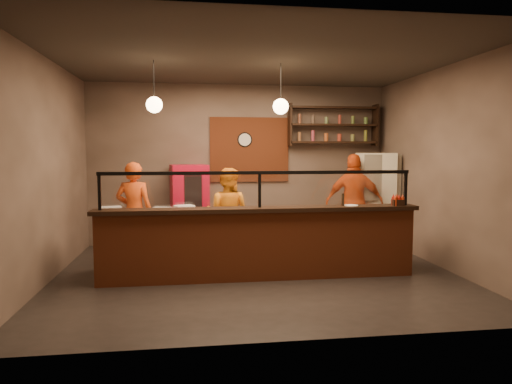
{
  "coord_description": "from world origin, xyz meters",
  "views": [
    {
      "loc": [
        -0.95,
        -6.75,
        1.86
      ],
      "look_at": [
        0.03,
        0.3,
        1.23
      ],
      "focal_mm": 32.0,
      "sensor_mm": 36.0,
      "label": 1
    }
  ],
  "objects": [
    {
      "name": "prep_tub_b",
      "position": [
        -1.09,
        0.31,
        0.97
      ],
      "size": [
        0.33,
        0.3,
        0.14
      ],
      "primitive_type": "cube",
      "rotation": [
        0.0,
        0.0,
        0.38
      ],
      "color": "white",
      "rests_on": "worktop"
    },
    {
      "name": "pendant_left",
      "position": [
        -1.5,
        0.2,
        2.55
      ],
      "size": [
        0.24,
        0.24,
        0.77
      ],
      "color": "black",
      "rests_on": "ceiling"
    },
    {
      "name": "pizza_dough",
      "position": [
        0.63,
        0.27,
        0.91
      ],
      "size": [
        0.66,
        0.66,
        0.01
      ],
      "primitive_type": "cylinder",
      "rotation": [
        0.0,
        0.0,
        -0.3
      ],
      "color": "beige",
      "rests_on": "worktop"
    },
    {
      "name": "brick_patch",
      "position": [
        0.2,
        2.47,
        1.9
      ],
      "size": [
        1.6,
        0.04,
        1.3
      ],
      "primitive_type": "cube",
      "color": "brown",
      "rests_on": "wall_back"
    },
    {
      "name": "red_cooler",
      "position": [
        -1.02,
        2.15,
        0.8
      ],
      "size": [
        0.77,
        0.72,
        1.61
      ],
      "primitive_type": "cube",
      "rotation": [
        0.0,
        0.0,
        0.14
      ],
      "color": "#AE0B27",
      "rests_on": "floor"
    },
    {
      "name": "fridge",
      "position": [
        2.6,
        1.78,
        0.92
      ],
      "size": [
        0.96,
        0.93,
        1.83
      ],
      "primitive_type": "cube",
      "rotation": [
        0.0,
        0.0,
        -0.34
      ],
      "color": "beige",
      "rests_on": "floor"
    },
    {
      "name": "rolling_pin",
      "position": [
        -1.78,
        0.2,
        0.93
      ],
      "size": [
        0.34,
        0.11,
        0.06
      ],
      "primitive_type": "cylinder",
      "rotation": [
        0.0,
        1.57,
        -0.16
      ],
      "color": "yellow",
      "rests_on": "worktop"
    },
    {
      "name": "wall_shelving",
      "position": [
        1.9,
        2.32,
        2.4
      ],
      "size": [
        1.84,
        0.28,
        0.85
      ],
      "color": "black",
      "rests_on": "wall_back"
    },
    {
      "name": "wall_front",
      "position": [
        0.0,
        -2.5,
        1.6
      ],
      "size": [
        6.0,
        0.0,
        6.0
      ],
      "primitive_type": "plane",
      "rotation": [
        -1.57,
        0.0,
        0.0
      ],
      "color": "#746155",
      "rests_on": "floor"
    },
    {
      "name": "wall_left",
      "position": [
        -3.0,
        0.0,
        1.6
      ],
      "size": [
        0.0,
        5.0,
        5.0
      ],
      "primitive_type": "plane",
      "rotation": [
        1.57,
        0.0,
        1.57
      ],
      "color": "#746155",
      "rests_on": "floor"
    },
    {
      "name": "wall_clock",
      "position": [
        0.1,
        2.46,
        2.1
      ],
      "size": [
        0.3,
        0.04,
        0.3
      ],
      "primitive_type": "cylinder",
      "rotation": [
        1.57,
        0.0,
        0.0
      ],
      "color": "black",
      "rests_on": "wall_back"
    },
    {
      "name": "cook_mid",
      "position": [
        -0.37,
        0.99,
        0.79
      ],
      "size": [
        0.94,
        0.85,
        1.58
      ],
      "primitive_type": "imported",
      "rotation": [
        0.0,
        0.0,
        2.75
      ],
      "color": "orange",
      "rests_on": "floor"
    },
    {
      "name": "worktop_cabinet",
      "position": [
        0.0,
        0.2,
        0.42
      ],
      "size": [
        4.6,
        0.75,
        0.85
      ],
      "primitive_type": "cube",
      "color": "gray",
      "rests_on": "floor"
    },
    {
      "name": "sneeze_guard",
      "position": [
        0.0,
        -0.3,
        1.37
      ],
      "size": [
        4.5,
        0.05,
        0.52
      ],
      "color": "white",
      "rests_on": "counter_ledge"
    },
    {
      "name": "wall_right",
      "position": [
        3.0,
        0.0,
        1.6
      ],
      "size": [
        0.0,
        5.0,
        5.0
      ],
      "primitive_type": "plane",
      "rotation": [
        1.57,
        0.0,
        -1.57
      ],
      "color": "#746155",
      "rests_on": "floor"
    },
    {
      "name": "worktop",
      "position": [
        0.0,
        0.2,
        0.88
      ],
      "size": [
        4.6,
        0.75,
        0.05
      ],
      "primitive_type": "cube",
      "color": "silver",
      "rests_on": "worktop_cabinet"
    },
    {
      "name": "prep_tub_c",
      "position": [
        -1.41,
        0.1,
        0.97
      ],
      "size": [
        0.32,
        0.28,
        0.13
      ],
      "primitive_type": "cube",
      "rotation": [
        0.0,
        0.0,
        -0.3
      ],
      "color": "silver",
      "rests_on": "worktop"
    },
    {
      "name": "ceiling",
      "position": [
        0.0,
        0.0,
        3.2
      ],
      "size": [
        6.0,
        6.0,
        0.0
      ],
      "primitive_type": "plane",
      "rotation": [
        3.14,
        0.0,
        0.0
      ],
      "color": "#352F29",
      "rests_on": "wall_back"
    },
    {
      "name": "pendant_right",
      "position": [
        0.4,
        0.2,
        2.55
      ],
      "size": [
        0.24,
        0.24,
        0.77
      ],
      "color": "black",
      "rests_on": "ceiling"
    },
    {
      "name": "cook_left",
      "position": [
        -1.94,
        1.07,
        0.85
      ],
      "size": [
        0.68,
        0.51,
        1.69
      ],
      "primitive_type": "imported",
      "rotation": [
        0.0,
        0.0,
        2.97
      ],
      "color": "#DB4A14",
      "rests_on": "floor"
    },
    {
      "name": "condiment_caddy",
      "position": [
        2.08,
        -0.36,
        1.11
      ],
      "size": [
        0.17,
        0.14,
        0.09
      ],
      "primitive_type": "cube",
      "rotation": [
        0.0,
        0.0,
        -0.09
      ],
      "color": "black",
      "rests_on": "counter_ledge"
    },
    {
      "name": "counter_ledge",
      "position": [
        0.0,
        -0.3,
        1.03
      ],
      "size": [
        4.7,
        0.37,
        0.06
      ],
      "primitive_type": "cube",
      "color": "black",
      "rests_on": "service_counter"
    },
    {
      "name": "floor",
      "position": [
        0.0,
        0.0,
        0.0
      ],
      "size": [
        6.0,
        6.0,
        0.0
      ],
      "primitive_type": "plane",
      "color": "black",
      "rests_on": "ground"
    },
    {
      "name": "wall_back",
      "position": [
        0.0,
        2.5,
        1.6
      ],
      "size": [
        6.0,
        0.0,
        6.0
      ],
      "primitive_type": "plane",
      "rotation": [
        1.57,
        0.0,
        0.0
      ],
      "color": "#746155",
      "rests_on": "floor"
    },
    {
      "name": "service_counter",
      "position": [
        0.0,
        -0.3,
        0.5
      ],
      "size": [
        4.6,
        0.25,
        1.0
      ],
      "primitive_type": "cube",
      "color": "brown",
      "rests_on": "floor"
    },
    {
      "name": "small_plate",
      "position": [
        1.37,
        -0.31,
        1.07
      ],
      "size": [
        0.23,
        0.23,
        0.01
      ],
      "primitive_type": "cylinder",
      "rotation": [
        0.0,
        0.0,
        0.17
      ],
      "color": "white",
      "rests_on": "counter_ledge"
    },
    {
      "name": "pepper_mill",
      "position": [
        1.26,
        -0.26,
        1.15
      ],
      "size": [
        0.05,
        0.05,
        0.18
      ],
      "primitive_type": "cylinder",
      "rotation": [
        0.0,
        0.0,
        0.38
      ],
      "color": "black",
      "rests_on": "counter_ledge"
    },
    {
      "name": "prep_tub_a",
      "position": [
        -2.15,
        0.1,
        0.98
      ],
      "size": [
        0.36,
        0.31,
        0.15
      ],
      "primitive_type": "cube",
      "rotation": [
        0.0,
        0.0,
        0.23
      ],
      "color": "silver",
      "rests_on": "worktop"
    },
    {
      "name": "cook_right",
      "position": [
        2.05,
        1.41,
        0.91
      ],
      "size": [
        1.14,
        0.67,
        1.82
      ],
      "primitive_type": "imported",
      "rotation": [
        0.0,
        0.0,
        2.92
      ],
      "color": "#D34913",
      "rests_on": "floor"
    }
  ]
}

